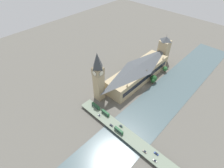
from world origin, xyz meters
TOP-DOWN VIEW (x-y plane):
  - ground_plane at (0.00, 0.00)m, footprint 600.00×600.00m
  - river_water at (-31.03, 0.00)m, footprint 50.05×360.00m
  - parliament_hall at (17.32, -8.00)m, footprint 29.11×109.11m
  - clock_tower at (30.71, 55.78)m, footprint 11.64×11.64m
  - victoria_tower at (17.38, -73.99)m, footprint 14.88×14.88m
  - road_bridge at (-31.03, 76.01)m, footprint 132.11×14.00m
  - double_decker_bus_lead at (19.24, 72.97)m, footprint 11.97×2.53m
  - double_decker_bus_mid at (3.18, 72.38)m, footprint 11.03×2.57m
  - double_decker_bus_rear at (-23.83, 79.42)m, footprint 11.08×2.53m
  - car_northbound_lead at (-57.16, 78.74)m, footprint 4.40×1.87m
  - car_northbound_mid at (-66.44, 72.80)m, footprint 4.71×1.74m
  - car_northbound_tail at (-69.25, 79.65)m, footprint 3.85×1.78m
  - car_southbound_lead at (6.75, 78.75)m, footprint 3.93×1.84m
  - car_southbound_mid at (-21.15, 72.59)m, footprint 4.75×1.83m
  - car_southbound_tail at (-12.75, 79.11)m, footprint 4.66×1.89m
  - tree_embankment_near at (-3.76, -15.92)m, footprint 6.59×6.59m
  - tree_embankment_mid at (-1.94, -51.47)m, footprint 7.38×7.38m
  - tree_embankment_far at (-2.48, -19.32)m, footprint 9.66×9.66m

SIDE VIEW (x-z plane):
  - ground_plane at x=0.00m, z-range 0.00..0.00m
  - river_water at x=-31.03m, z-range 0.00..0.30m
  - road_bridge at x=-31.03m, z-range 1.20..5.31m
  - car_southbound_lead at x=6.75m, z-range 4.11..5.38m
  - car_southbound_tail at x=-12.75m, z-range 4.12..5.38m
  - car_northbound_lead at x=-57.16m, z-range 4.11..5.49m
  - car_northbound_mid at x=-66.44m, z-range 4.10..5.55m
  - car_northbound_tail at x=-69.25m, z-range 4.11..5.54m
  - car_southbound_mid at x=-21.15m, z-range 4.10..5.60m
  - tree_embankment_near at x=-3.76m, z-range 1.13..10.03m
  - tree_embankment_mid at x=-1.94m, z-range 1.30..11.30m
  - tree_embankment_far at x=-2.48m, z-range 0.90..12.37m
  - double_decker_bus_mid at x=3.18m, z-range 4.34..9.09m
  - double_decker_bus_lead at x=19.24m, z-range 4.35..9.11m
  - double_decker_bus_rear at x=-23.83m, z-range 4.35..9.22m
  - parliament_hall at x=17.32m, z-range -0.09..27.11m
  - victoria_tower at x=17.38m, z-range -2.00..46.49m
  - clock_tower at x=30.71m, z-range 1.71..69.65m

